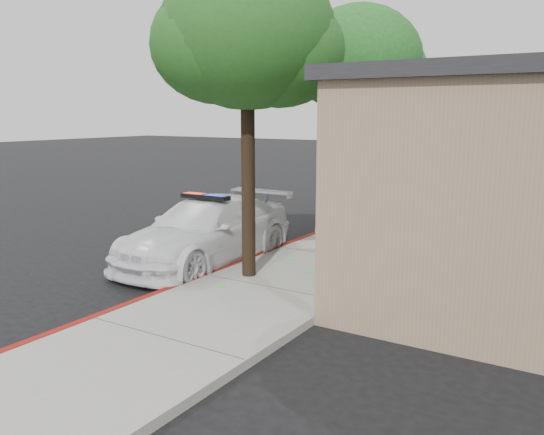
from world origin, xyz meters
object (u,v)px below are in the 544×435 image
at_px(police_car, 206,231).
at_px(street_tree_near, 247,41).
at_px(street_tree_far, 416,95).
at_px(fire_hydrant, 326,229).
at_px(street_tree_mid, 360,64).

xyz_separation_m(police_car, street_tree_near, (1.78, -0.80, 4.13)).
bearing_deg(street_tree_far, fire_hydrant, -87.67).
distance_m(police_car, street_tree_near, 4.57).
xyz_separation_m(street_tree_mid, street_tree_far, (-0.61, 6.54, -0.59)).
height_order(street_tree_near, street_tree_mid, street_tree_near).
height_order(street_tree_mid, street_tree_far, street_tree_mid).
relative_size(fire_hydrant, street_tree_far, 0.17).
xyz_separation_m(fire_hydrant, street_tree_near, (-0.19, -3.18, 4.28)).
bearing_deg(fire_hydrant, street_tree_far, 73.47).
relative_size(police_car, street_tree_mid, 0.87).
height_order(police_car, street_tree_mid, street_tree_mid).
xyz_separation_m(street_tree_near, street_tree_mid, (0.48, 4.38, -0.15)).
relative_size(police_car, fire_hydrant, 5.72).
bearing_deg(police_car, street_tree_mid, 57.05).
distance_m(street_tree_near, street_tree_mid, 4.41).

